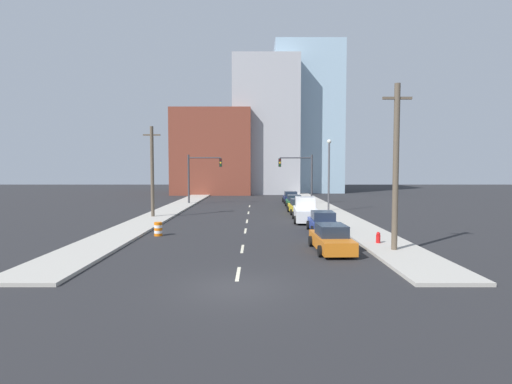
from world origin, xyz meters
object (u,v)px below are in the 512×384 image
object	(u,v)px
street_lamp	(328,170)
sedan_navy	(290,198)
sedan_blue	(322,223)
sedan_green	(293,202)
traffic_signal_left	(197,172)
traffic_barrel	(157,229)
utility_pole_left_mid	(151,171)
traffic_signal_right	(301,172)
pickup_truck_white	(305,212)
sedan_orange	(330,239)
fire_hydrant	(377,239)
sedan_yellow	(298,207)
utility_pole_right_near	(395,167)

from	to	relation	value
street_lamp	sedan_navy	world-z (taller)	street_lamp
sedan_blue	sedan_green	world-z (taller)	sedan_blue
traffic_signal_left	street_lamp	size ratio (longest dim) A/B	0.83
traffic_barrel	utility_pole_left_mid	bearing A→B (deg)	106.47
sedan_blue	traffic_signal_left	bearing A→B (deg)	119.52
traffic_signal_left	traffic_signal_right	world-z (taller)	same
traffic_signal_left	traffic_barrel	size ratio (longest dim) A/B	6.79
utility_pole_left_mid	pickup_truck_white	world-z (taller)	utility_pole_left_mid
sedan_orange	pickup_truck_white	size ratio (longest dim) A/B	0.83
street_lamp	fire_hydrant	size ratio (longest dim) A/B	9.28
utility_pole_left_mid	sedan_yellow	size ratio (longest dim) A/B	1.83
sedan_yellow	sedan_orange	bearing A→B (deg)	-92.09
traffic_signal_right	sedan_navy	world-z (taller)	traffic_signal_right
utility_pole_right_near	sedan_orange	size ratio (longest dim) A/B	1.97
traffic_signal_left	sedan_yellow	size ratio (longest dim) A/B	1.38
fire_hydrant	sedan_yellow	size ratio (longest dim) A/B	0.18
pickup_truck_white	sedan_navy	bearing A→B (deg)	91.70
sedan_orange	sedan_blue	distance (m)	6.71
utility_pole_left_mid	sedan_green	size ratio (longest dim) A/B	1.82
sedan_orange	pickup_truck_white	xyz separation A→B (m)	(0.14, 12.88, 0.17)
utility_pole_right_near	sedan_orange	distance (m)	5.35
utility_pole_right_near	pickup_truck_white	xyz separation A→B (m)	(-3.30, 13.22, -3.92)
utility_pole_left_mid	sedan_navy	distance (m)	22.46
traffic_barrel	street_lamp	xyz separation A→B (m)	(14.60, 15.26, 4.06)
street_lamp	pickup_truck_white	distance (m)	9.05
fire_hydrant	sedan_navy	size ratio (longest dim) A/B	0.19
traffic_signal_left	utility_pole_left_mid	world-z (taller)	utility_pole_left_mid
sedan_blue	fire_hydrant	bearing A→B (deg)	-62.65
traffic_signal_left	sedan_green	size ratio (longest dim) A/B	1.37
traffic_signal_left	pickup_truck_white	size ratio (longest dim) A/B	1.14
sedan_green	sedan_blue	bearing A→B (deg)	-88.44
traffic_signal_left	pickup_truck_white	world-z (taller)	traffic_signal_left
street_lamp	fire_hydrant	world-z (taller)	street_lamp
traffic_barrel	pickup_truck_white	xyz separation A→B (m)	(11.19, 7.72, 0.38)
pickup_truck_white	sedan_yellow	world-z (taller)	pickup_truck_white
sedan_green	traffic_signal_right	bearing A→B (deg)	71.62
utility_pole_left_mid	sedan_green	distance (m)	18.00
utility_pole_right_near	traffic_barrel	xyz separation A→B (m)	(-14.49, 5.50, -4.30)
utility_pole_left_mid	street_lamp	size ratio (longest dim) A/B	1.11
sedan_orange	sedan_navy	world-z (taller)	sedan_navy
utility_pole_left_mid	street_lamp	xyz separation A→B (m)	(17.54, 5.32, 0.12)
traffic_signal_left	utility_pole_left_mid	distance (m)	14.67
traffic_barrel	sedan_yellow	distance (m)	17.76
fire_hydrant	sedan_yellow	world-z (taller)	sedan_yellow
traffic_signal_right	utility_pole_right_near	size ratio (longest dim) A/B	0.69
traffic_barrel	sedan_navy	size ratio (longest dim) A/B	0.22
sedan_orange	sedan_yellow	bearing A→B (deg)	87.46
street_lamp	traffic_barrel	bearing A→B (deg)	-133.74
traffic_signal_left	utility_pole_right_near	size ratio (longest dim) A/B	0.69
traffic_signal_right	sedan_green	size ratio (longest dim) A/B	1.37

